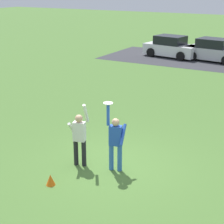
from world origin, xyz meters
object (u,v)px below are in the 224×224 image
object	(u,v)px
person_defender	(79,136)
frisbee_disc	(108,103)
parked_car_silver	(214,51)
field_cone_orange	(51,180)
person_catcher	(116,140)
parked_car_white	(171,47)

from	to	relation	value
person_defender	frisbee_disc	distance (m)	1.43
parked_car_silver	field_cone_orange	xyz separation A→B (m)	(0.71, -19.71, -0.57)
person_catcher	person_defender	xyz separation A→B (m)	(-1.10, -0.26, -0.00)
person_catcher	parked_car_white	world-z (taller)	person_catcher
person_catcher	field_cone_orange	xyz separation A→B (m)	(-1.14, -1.66, -0.82)
frisbee_disc	field_cone_orange	bearing A→B (deg)	-119.84
frisbee_disc	parked_car_silver	xyz separation A→B (m)	(-1.63, 18.10, -1.37)
parked_car_white	field_cone_orange	world-z (taller)	parked_car_white
frisbee_disc	person_catcher	bearing A→B (deg)	13.25
person_defender	field_cone_orange	distance (m)	1.63
person_catcher	person_defender	size ratio (longest dim) A/B	1.02
person_defender	field_cone_orange	size ratio (longest dim) A/B	6.38
person_defender	parked_car_white	world-z (taller)	person_defender
person_catcher	person_defender	world-z (taller)	person_catcher
person_catcher	person_defender	bearing A→B (deg)	0.00
frisbee_disc	person_defender	bearing A→B (deg)	-166.75
person_defender	frisbee_disc	bearing A→B (deg)	0.00
person_catcher	field_cone_orange	bearing A→B (deg)	42.24
parked_car_silver	field_cone_orange	distance (m)	19.73
person_catcher	frisbee_disc	xyz separation A→B (m)	(-0.22, -0.05, 1.11)
frisbee_disc	parked_car_silver	distance (m)	18.22
frisbee_disc	parked_car_silver	world-z (taller)	frisbee_disc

